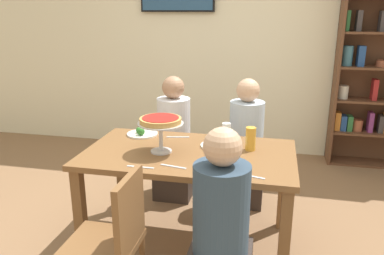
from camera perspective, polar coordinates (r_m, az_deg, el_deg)
name	(u,v)px	position (r m, az deg, el deg)	size (l,w,h in m)	color
ground_plane	(189,242)	(3.06, -0.42, -16.71)	(12.00, 12.00, 0.00)	#846042
rear_partition	(229,37)	(4.73, 5.57, 13.29)	(8.00, 0.12, 2.80)	beige
dining_table	(189,165)	(2.76, -0.44, -5.54)	(1.48, 0.86, 0.74)	brown
diner_near_right	(220,244)	(2.17, 4.23, -16.92)	(0.34, 0.34, 1.15)	#382D28
diner_far_right	(245,152)	(3.46, 7.96, -3.57)	(0.34, 0.34, 1.15)	#382D28
diner_far_left	(174,147)	(3.55, -2.68, -2.89)	(0.34, 0.34, 1.15)	#382D28
chair_near_left	(112,238)	(2.26, -11.77, -15.88)	(0.40, 0.40, 0.87)	brown
deep_dish_pizza_stand	(161,123)	(2.66, -4.70, 0.63)	(0.32, 0.32, 0.25)	silver
salad_plate_near_diner	(142,133)	(3.10, -7.52, -0.79)	(0.25, 0.25, 0.07)	white
salad_plate_far_diner	(217,145)	(2.81, 3.76, -2.58)	(0.25, 0.25, 0.06)	white
beer_glass_amber_tall	(251,139)	(2.76, 8.72, -1.68)	(0.07, 0.07, 0.17)	gold
beer_glass_amber_short	(216,146)	(2.59, 3.66, -2.78)	(0.07, 0.07, 0.16)	gold
water_glass_clear_near	(226,130)	(3.01, 5.13, -0.44)	(0.07, 0.07, 0.12)	white
cutlery_fork_near	(250,176)	(2.35, 8.68, -7.17)	(0.18, 0.02, 0.01)	silver
cutlery_knife_near	(173,166)	(2.47, -2.80, -5.82)	(0.18, 0.02, 0.01)	silver
cutlery_fork_far	(140,167)	(2.48, -7.68, -5.87)	(0.18, 0.02, 0.01)	silver
cutlery_knife_far	(178,137)	(3.03, -2.12, -1.43)	(0.18, 0.02, 0.01)	silver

